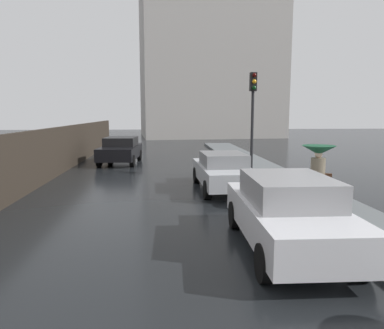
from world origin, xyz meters
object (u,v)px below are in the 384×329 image
at_px(car_silver_far_ahead, 223,171).
at_px(traffic_light, 253,105).
at_px(car_white_near_kerb, 288,212).
at_px(car_black_behind_camera, 121,150).
at_px(pedestrian_with_umbrella_near, 318,159).

bearing_deg(car_silver_far_ahead, traffic_light, 51.93).
bearing_deg(traffic_light, car_white_near_kerb, -98.74).
height_order(car_silver_far_ahead, car_black_behind_camera, car_black_behind_camera).
bearing_deg(pedestrian_with_umbrella_near, car_black_behind_camera, 138.61).
bearing_deg(pedestrian_with_umbrella_near, car_silver_far_ahead, 141.15).
xyz_separation_m(pedestrian_with_umbrella_near, traffic_light, (-0.58, 5.23, 1.61)).
bearing_deg(traffic_light, car_silver_far_ahead, -126.06).
bearing_deg(car_white_near_kerb, car_black_behind_camera, 111.56).
xyz_separation_m(car_white_near_kerb, traffic_light, (1.22, 7.95, 2.31)).
bearing_deg(car_black_behind_camera, car_silver_far_ahead, 125.79).
xyz_separation_m(car_silver_far_ahead, pedestrian_with_umbrella_near, (2.16, -3.06, 0.78)).
height_order(car_white_near_kerb, car_black_behind_camera, car_white_near_kerb).
distance_m(car_black_behind_camera, traffic_light, 8.25).
bearing_deg(pedestrian_with_umbrella_near, car_white_near_kerb, -107.65).
height_order(car_white_near_kerb, traffic_light, traffic_light).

